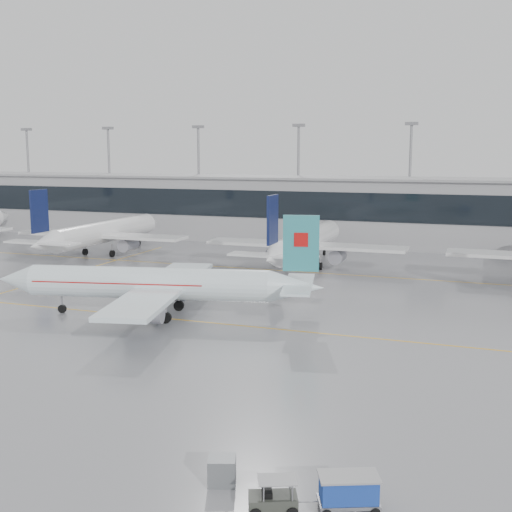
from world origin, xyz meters
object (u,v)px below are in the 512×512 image
(air_canada_jet, at_px, (161,284))
(baggage_cart, at_px, (349,490))
(baggage_tug, at_px, (273,500))
(gse_unit, at_px, (222,471))

(air_canada_jet, distance_m, baggage_cart, 39.49)
(air_canada_jet, height_order, baggage_cart, air_canada_jet)
(baggage_tug, height_order, baggage_cart, baggage_cart)
(air_canada_jet, relative_size, baggage_cart, 10.73)
(baggage_tug, xyz_separation_m, gse_unit, (-3.31, 1.65, 0.12))
(air_canada_jet, bearing_deg, baggage_cart, 118.80)
(air_canada_jet, height_order, gse_unit, air_canada_jet)
(air_canada_jet, bearing_deg, gse_unit, 110.91)
(baggage_cart, bearing_deg, air_canada_jet, 108.40)
(air_canada_jet, height_order, baggage_tug, air_canada_jet)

